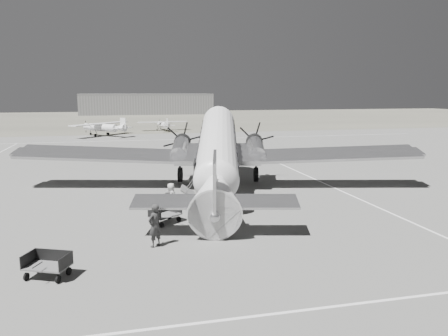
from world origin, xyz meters
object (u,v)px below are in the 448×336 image
(dc3_airliner, at_px, (217,153))
(baggage_cart_near, at_px, (165,215))
(passenger, at_px, (171,196))
(light_plane_right, at_px, (163,125))
(ramp_agent, at_px, (168,204))
(hangar_main, at_px, (147,104))
(ground_crew, at_px, (155,225))
(light_plane_left, at_px, (103,129))
(baggage_cart_far, at_px, (47,266))

(dc3_airliner, bearing_deg, baggage_cart_near, -111.18)
(passenger, bearing_deg, light_plane_right, 2.35)
(dc3_airliner, bearing_deg, ramp_agent, -115.33)
(light_plane_right, height_order, baggage_cart_near, light_plane_right)
(dc3_airliner, bearing_deg, hangar_main, 102.27)
(light_plane_right, bearing_deg, baggage_cart_near, -102.24)
(baggage_cart_near, xyz_separation_m, ground_crew, (-0.84, -3.58, 0.54))
(dc3_airliner, bearing_deg, ground_crew, -104.43)
(light_plane_left, height_order, ramp_agent, light_plane_left)
(dc3_airliner, relative_size, light_plane_left, 2.62)
(baggage_cart_near, bearing_deg, light_plane_right, 46.18)
(baggage_cart_far, height_order, passenger, passenger)
(ground_crew, bearing_deg, baggage_cart_near, -144.37)
(hangar_main, distance_m, baggage_cart_far, 129.78)
(hangar_main, xyz_separation_m, light_plane_left, (-11.55, -72.12, -2.07))
(light_plane_left, relative_size, ramp_agent, 7.49)
(hangar_main, height_order, light_plane_right, hangar_main)
(dc3_airliner, relative_size, baggage_cart_far, 17.59)
(dc3_airliner, height_order, passenger, dc3_airliner)
(light_plane_right, distance_m, baggage_cart_far, 66.05)
(baggage_cart_far, distance_m, passenger, 10.72)
(ramp_agent, bearing_deg, light_plane_left, 6.95)
(light_plane_right, distance_m, passenger, 56.42)
(ground_crew, relative_size, passenger, 1.23)
(dc3_airliner, relative_size, ground_crew, 14.96)
(light_plane_right, xyz_separation_m, ground_crew, (-6.46, -62.57, 0.06))
(light_plane_right, relative_size, passenger, 5.57)
(dc3_airliner, height_order, ramp_agent, dc3_airliner)
(light_plane_right, bearing_deg, ramp_agent, -102.06)
(light_plane_left, xyz_separation_m, ramp_agent, (5.38, -49.66, -0.44))
(light_plane_right, xyz_separation_m, baggage_cart_far, (-10.86, -65.15, -0.48))
(baggage_cart_far, bearing_deg, passenger, 80.20)
(baggage_cart_far, xyz_separation_m, ramp_agent, (5.55, 7.44, 0.29))
(ground_crew, height_order, passenger, ground_crew)
(light_plane_left, height_order, baggage_cart_near, light_plane_left)
(dc3_airliner, distance_m, baggage_cart_near, 8.17)
(passenger, bearing_deg, light_plane_left, 14.19)
(light_plane_left, bearing_deg, passenger, -130.66)
(passenger, bearing_deg, baggage_cart_near, 174.11)
(ramp_agent, height_order, passenger, passenger)
(ramp_agent, bearing_deg, dc3_airliner, -37.85)
(light_plane_right, relative_size, baggage_cart_near, 5.35)
(light_plane_left, distance_m, baggage_cart_far, 57.10)
(hangar_main, bearing_deg, baggage_cart_far, -95.18)
(dc3_airliner, relative_size, passenger, 18.37)
(light_plane_right, relative_size, baggage_cart_far, 5.33)
(baggage_cart_near, relative_size, ground_crew, 0.85)
(ground_crew, xyz_separation_m, ramp_agent, (1.15, 4.86, -0.24))
(hangar_main, distance_m, light_plane_left, 73.07)
(baggage_cart_far, bearing_deg, light_plane_right, 104.14)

